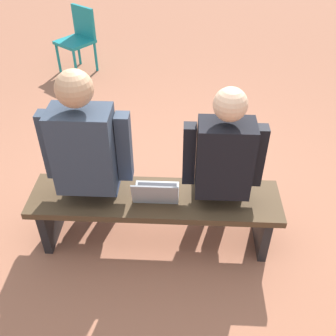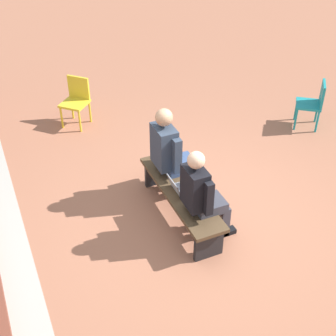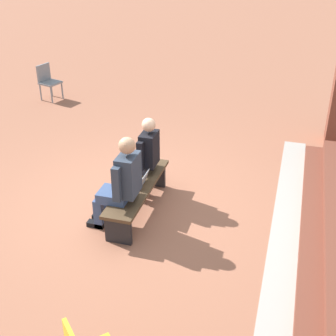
{
  "view_description": "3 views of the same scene",
  "coord_description": "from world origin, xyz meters",
  "px_view_note": "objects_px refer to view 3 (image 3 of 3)",
  "views": [
    {
      "loc": [
        -0.05,
        2.27,
        2.36
      ],
      "look_at": [
        0.06,
        0.05,
        0.59
      ],
      "focal_mm": 42.0,
      "sensor_mm": 36.0,
      "label": 1
    },
    {
      "loc": [
        -4.14,
        2.27,
        4.23
      ],
      "look_at": [
        0.52,
        0.22,
        0.57
      ],
      "focal_mm": 50.0,
      "sensor_mm": 36.0,
      "label": 2
    },
    {
      "loc": [
        5.7,
        2.27,
        3.96
      ],
      "look_at": [
        -0.0,
        0.62,
        0.73
      ],
      "focal_mm": 50.0,
      "sensor_mm": 36.0,
      "label": 3
    }
  ],
  "objects_px": {
    "laptop": "(138,182)",
    "plastic_chair_far_right": "(48,80)",
    "person_adult": "(121,182)",
    "person_student": "(143,155)",
    "bench": "(138,191)"
  },
  "relations": [
    {
      "from": "person_student",
      "to": "plastic_chair_far_right",
      "type": "bearing_deg",
      "value": -134.62
    },
    {
      "from": "bench",
      "to": "person_adult",
      "type": "xyz_separation_m",
      "value": [
        0.45,
        -0.07,
        0.4
      ]
    },
    {
      "from": "laptop",
      "to": "person_adult",
      "type": "bearing_deg",
      "value": -10.46
    },
    {
      "from": "bench",
      "to": "plastic_chair_far_right",
      "type": "distance_m",
      "value": 5.47
    },
    {
      "from": "person_student",
      "to": "laptop",
      "type": "xyz_separation_m",
      "value": [
        0.45,
        0.08,
        -0.21
      ]
    },
    {
      "from": "bench",
      "to": "plastic_chair_far_right",
      "type": "bearing_deg",
      "value": -137.56
    },
    {
      "from": "laptop",
      "to": "plastic_chair_far_right",
      "type": "xyz_separation_m",
      "value": [
        -4.03,
        -3.7,
        -0.02
      ]
    },
    {
      "from": "person_student",
      "to": "bench",
      "type": "bearing_deg",
      "value": 8.26
    },
    {
      "from": "plastic_chair_far_right",
      "to": "laptop",
      "type": "bearing_deg",
      "value": 42.61
    },
    {
      "from": "person_adult",
      "to": "laptop",
      "type": "distance_m",
      "value": 0.53
    },
    {
      "from": "laptop",
      "to": "plastic_chair_far_right",
      "type": "distance_m",
      "value": 5.47
    },
    {
      "from": "person_student",
      "to": "plastic_chair_far_right",
      "type": "xyz_separation_m",
      "value": [
        -3.58,
        -3.63,
        -0.23
      ]
    },
    {
      "from": "person_adult",
      "to": "plastic_chair_far_right",
      "type": "height_order",
      "value": "person_adult"
    },
    {
      "from": "person_student",
      "to": "laptop",
      "type": "bearing_deg",
      "value": 9.96
    },
    {
      "from": "person_adult",
      "to": "bench",
      "type": "bearing_deg",
      "value": 170.78
    }
  ]
}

